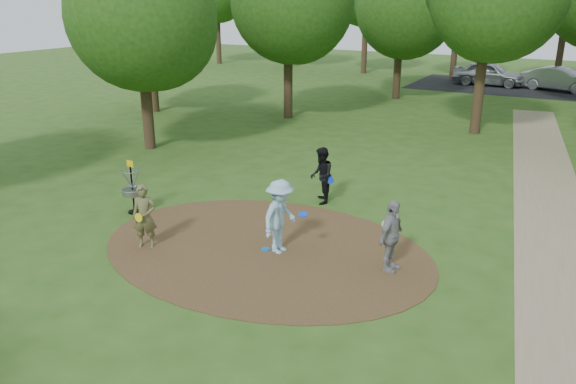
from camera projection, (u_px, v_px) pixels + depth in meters
The scene contains 14 objects.
ground at pixel (264, 249), 13.71m from camera, with size 100.00×100.00×0.00m, color #2D5119.
dirt_clearing at pixel (264, 248), 13.71m from camera, with size 8.40×8.40×0.02m, color #47301C.
footpath at pixel (562, 275), 12.42m from camera, with size 2.00×40.00×0.01m, color #8C7A5B.
parking_lot at pixel (520, 88), 37.64m from camera, with size 14.00×8.00×0.01m, color black.
player_observer_with_disc at pixel (145, 217), 13.55m from camera, with size 0.70×0.62×1.60m.
player_throwing_with_disc at pixel (280, 217), 13.25m from camera, with size 1.09×1.22×1.82m.
player_walking_with_disc at pixel (321, 176), 16.49m from camera, with size 0.94×1.02×1.69m.
player_waiting_with_disc at pixel (391, 236), 12.36m from camera, with size 0.53×1.02×1.67m.
disc_ground_cyan at pixel (272, 224), 15.09m from camera, with size 0.22×0.22×0.02m, color #1BBCD8.
disc_ground_blue at pixel (266, 249), 13.63m from camera, with size 0.22×0.22×0.02m, color blue.
car_left at pixel (489, 73), 38.38m from camera, with size 1.91×4.75×1.62m, color #9C9FA3.
car_right at pixel (560, 79), 36.09m from camera, with size 1.60×4.60×1.52m, color #96999D.
disc_golf_basket at pixel (132, 183), 15.71m from camera, with size 0.63×0.63×1.54m.
tree_ring at pixel (423, 15), 19.52m from camera, with size 37.11×45.94×9.39m.
Camera 1 is at (6.50, -10.67, 5.85)m, focal length 35.00 mm.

